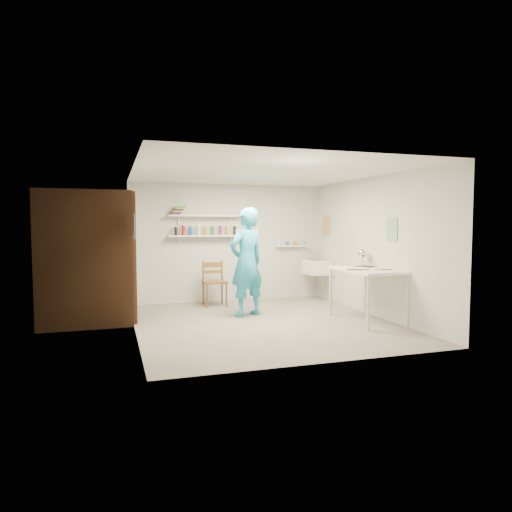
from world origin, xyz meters
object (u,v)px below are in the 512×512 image
object	(u,v)px
wooden_chair	(215,282)
work_table	(367,295)
belfast_sink	(317,267)
desk_lamp	(362,253)
wall_clock	(248,243)
man	(247,262)

from	to	relation	value
wooden_chair	work_table	xyz separation A→B (m)	(2.06, -2.11, -0.04)
belfast_sink	work_table	distance (m)	2.13
work_table	wooden_chair	bearing A→B (deg)	134.35
belfast_sink	desk_lamp	xyz separation A→B (m)	(0.10, -1.59, 0.38)
wooden_chair	desk_lamp	xyz separation A→B (m)	(2.28, -1.59, 0.61)
wall_clock	work_table	xyz separation A→B (m)	(1.65, -1.24, -0.82)
belfast_sink	man	xyz separation A→B (m)	(-1.85, -1.08, 0.23)
desk_lamp	belfast_sink	bearing A→B (deg)	93.68
man	wall_clock	bearing A→B (deg)	-134.52
belfast_sink	wall_clock	xyz separation A→B (m)	(-1.76, -0.87, 0.54)
wall_clock	wooden_chair	distance (m)	1.24
work_table	desk_lamp	xyz separation A→B (m)	(0.21, 0.52, 0.65)
wall_clock	belfast_sink	bearing A→B (deg)	4.05
belfast_sink	wooden_chair	size ratio (longest dim) A/B	0.64
wall_clock	wooden_chair	xyz separation A→B (m)	(-0.41, 0.87, -0.78)
man	wall_clock	xyz separation A→B (m)	(0.08, 0.20, 0.31)
man	desk_lamp	world-z (taller)	man
wooden_chair	work_table	size ratio (longest dim) A/B	0.73
wall_clock	wooden_chair	world-z (taller)	wall_clock
belfast_sink	desk_lamp	size ratio (longest dim) A/B	3.73
work_table	wall_clock	bearing A→B (deg)	143.20
wall_clock	desk_lamp	distance (m)	2.01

